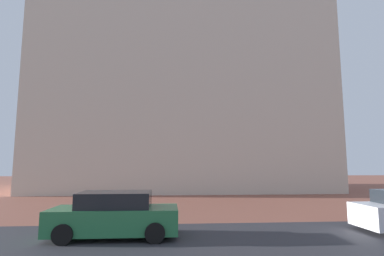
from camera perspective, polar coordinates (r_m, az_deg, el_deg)
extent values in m
plane|color=brown|center=(11.13, 0.81, -19.75)|extent=(120.00, 120.00, 0.00)
cube|color=#2D2D33|center=(9.36, 1.91, -22.19)|extent=(120.00, 7.83, 0.00)
cube|color=beige|center=(32.95, -1.68, 5.46)|extent=(27.72, 14.47, 19.22)
cube|color=#38424C|center=(36.85, -1.62, 22.09)|extent=(25.50, 13.32, 2.40)
cube|color=beige|center=(34.83, 3.34, 14.28)|extent=(5.85, 5.85, 30.28)
cylinder|color=beige|center=(29.91, -25.96, 10.99)|extent=(2.80, 2.80, 22.73)
cylinder|color=beige|center=(31.26, 22.61, 10.98)|extent=(2.80, 2.80, 23.71)
cylinder|color=black|center=(14.10, 30.05, -14.82)|extent=(0.64, 0.22, 0.64)
cube|color=#287042|center=(11.02, -14.48, -16.56)|extent=(4.28, 1.83, 0.82)
cube|color=black|center=(10.93, -14.37, -13.07)|extent=(2.40, 1.61, 0.53)
cylinder|color=black|center=(10.53, -23.44, -18.14)|extent=(0.64, 0.22, 0.64)
cylinder|color=black|center=(12.25, -20.54, -16.62)|extent=(0.64, 0.22, 0.64)
cylinder|color=black|center=(10.03, -7.06, -19.25)|extent=(0.64, 0.22, 0.64)
cylinder|color=black|center=(11.82, -6.63, -17.38)|extent=(0.64, 0.22, 0.64)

